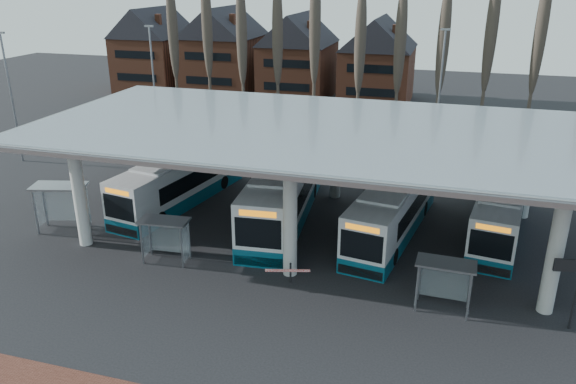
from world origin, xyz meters
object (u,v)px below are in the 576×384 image
(bus_1, at_px, (284,192))
(shelter_2, at_px, (445,274))
(bus_0, at_px, (181,180))
(bus_2, at_px, (393,209))
(bus_3, at_px, (501,209))
(shelter_1, at_px, (166,230))
(shelter_0, at_px, (61,197))

(bus_1, bearing_deg, shelter_2, -43.08)
(bus_1, height_order, shelter_2, bus_1)
(bus_0, xyz_separation_m, bus_1, (7.30, -0.61, 0.17))
(bus_2, distance_m, bus_3, 6.27)
(bus_1, height_order, bus_3, bus_1)
(bus_0, bearing_deg, shelter_1, -59.15)
(shelter_0, bearing_deg, shelter_2, -20.91)
(shelter_0, xyz_separation_m, shelter_1, (7.69, -1.80, -0.33))
(bus_3, xyz_separation_m, shelter_0, (-24.74, -6.79, 0.62))
(bus_2, bearing_deg, bus_3, 25.90)
(bus_0, relative_size, shelter_1, 4.44)
(bus_3, relative_size, shelter_0, 3.37)
(bus_3, relative_size, shelter_1, 4.22)
(shelter_0, bearing_deg, bus_3, 0.80)
(shelter_1, relative_size, shelter_2, 1.01)
(shelter_1, bearing_deg, shelter_2, -7.40)
(bus_2, relative_size, shelter_0, 3.55)
(bus_0, height_order, bus_1, bus_1)
(bus_2, relative_size, bus_3, 1.05)
(bus_2, distance_m, shelter_0, 19.40)
(bus_0, height_order, shelter_2, bus_0)
(bus_0, height_order, shelter_0, bus_0)
(bus_2, height_order, shelter_2, bus_2)
(bus_0, distance_m, bus_3, 20.02)
(bus_2, bearing_deg, bus_1, -173.39)
(bus_3, distance_m, shelter_2, 9.67)
(shelter_2, bearing_deg, shelter_1, 179.79)
(bus_2, bearing_deg, shelter_1, -139.58)
(bus_3, bearing_deg, bus_0, -169.04)
(bus_1, xyz_separation_m, shelter_0, (-12.05, -5.24, 0.37))
(bus_0, xyz_separation_m, shelter_0, (-4.75, -5.85, 0.55))
(bus_2, height_order, bus_3, bus_2)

